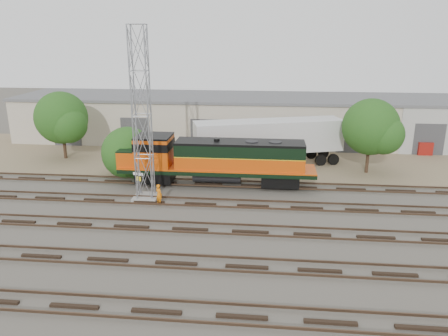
# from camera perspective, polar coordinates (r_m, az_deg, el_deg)

# --- Properties ---
(ground) EXTENTS (140.00, 140.00, 0.00)m
(ground) POSITION_cam_1_polar(r_m,az_deg,el_deg) (31.68, 3.70, -6.08)
(ground) COLOR #47423A
(ground) RESTS_ON ground
(dirt_strip) EXTENTS (80.00, 16.00, 0.02)m
(dirt_strip) POSITION_cam_1_polar(r_m,az_deg,el_deg) (45.83, 4.44, 1.36)
(dirt_strip) COLOR #726047
(dirt_strip) RESTS_ON ground
(tracks) EXTENTS (80.00, 20.40, 0.28)m
(tracks) POSITION_cam_1_polar(r_m,az_deg,el_deg) (28.91, 3.46, -8.29)
(tracks) COLOR black
(tracks) RESTS_ON ground
(warehouse) EXTENTS (58.40, 10.40, 5.30)m
(warehouse) POSITION_cam_1_polar(r_m,az_deg,el_deg) (52.99, 4.79, 6.47)
(warehouse) COLOR #B7AB98
(warehouse) RESTS_ON ground
(locomotive) EXTENTS (16.63, 2.92, 4.00)m
(locomotive) POSITION_cam_1_polar(r_m,az_deg,el_deg) (36.81, -1.40, 1.13)
(locomotive) COLOR black
(locomotive) RESTS_ON tracks
(signal_tower) EXTENTS (1.94, 1.94, 13.12)m
(signal_tower) POSITION_cam_1_polar(r_m,az_deg,el_deg) (33.43, -10.67, 6.40)
(signal_tower) COLOR gray
(signal_tower) RESTS_ON ground
(sign_post) EXTENTS (0.87, 0.25, 2.16)m
(sign_post) POSITION_cam_1_polar(r_m,az_deg,el_deg) (34.78, -11.10, -1.55)
(sign_post) COLOR gray
(sign_post) RESTS_ON ground
(worker) EXTENTS (0.71, 0.67, 1.63)m
(worker) POSITION_cam_1_polar(r_m,az_deg,el_deg) (33.46, -8.50, -3.44)
(worker) COLOR orange
(worker) RESTS_ON ground
(semi_trailer) EXTENTS (14.68, 6.99, 4.45)m
(semi_trailer) POSITION_cam_1_polar(r_m,az_deg,el_deg) (42.81, 6.31, 4.03)
(semi_trailer) COLOR silver
(semi_trailer) RESTS_ON ground
(dumpster_red) EXTENTS (1.54, 1.45, 1.40)m
(dumpster_red) POSITION_cam_1_polar(r_m,az_deg,el_deg) (51.61, 24.62, 2.43)
(dumpster_red) COLOR maroon
(dumpster_red) RESTS_ON ground
(tree_west) EXTENTS (5.56, 5.29, 6.92)m
(tree_west) POSITION_cam_1_polar(r_m,az_deg,el_deg) (47.22, -20.27, 5.97)
(tree_west) COLOR #382619
(tree_west) RESTS_ON ground
(tree_mid) EXTENTS (4.98, 4.75, 4.75)m
(tree_mid) POSITION_cam_1_polar(r_m,az_deg,el_deg) (40.38, -12.17, 1.71)
(tree_mid) COLOR #382619
(tree_mid) RESTS_ON ground
(tree_east) EXTENTS (5.39, 5.13, 6.93)m
(tree_east) POSITION_cam_1_polar(r_m,az_deg,el_deg) (41.79, 19.01, 4.86)
(tree_east) COLOR #382619
(tree_east) RESTS_ON ground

